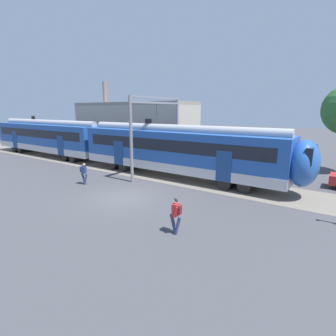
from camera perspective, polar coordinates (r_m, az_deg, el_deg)
ground_plane at (r=17.09m, az=-9.68°, el=-6.32°), size 160.00×160.00×0.00m
track_bed at (r=29.34m, az=-16.80°, el=1.25°), size 80.00×4.40×0.01m
commuter_train at (r=27.10m, az=-13.82°, el=5.35°), size 38.05×3.07×4.73m
pedestrian_navy at (r=20.48m, az=-17.87°, el=-0.72°), size 0.71×0.53×1.67m
pedestrian_red at (r=11.82m, az=1.73°, el=-9.74°), size 0.68×0.54×1.67m
catenary_gantry at (r=22.35m, az=-2.47°, el=9.55°), size 0.24×6.64×6.53m
background_building at (r=34.47m, az=-7.57°, el=8.66°), size 16.80×5.00×9.20m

